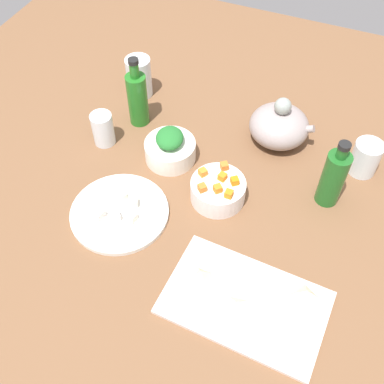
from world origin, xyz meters
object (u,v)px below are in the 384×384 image
object	(u,v)px
cutting_board	(245,303)
drinking_glass_2	(139,77)
plate_tofu	(120,213)
bowl_carrots	(218,190)
drinking_glass_0	(365,158)
drinking_glass_1	(103,129)
teapot	(279,125)
bottle_0	(137,98)
bottle_1	(333,177)
bowl_greens	(170,151)

from	to	relation	value
cutting_board	drinking_glass_2	world-z (taller)	drinking_glass_2
plate_tofu	bowl_carrots	world-z (taller)	bowl_carrots
drinking_glass_0	drinking_glass_1	bearing A→B (deg)	-166.10
teapot	drinking_glass_1	bearing A→B (deg)	-156.47
bottle_0	teapot	bearing A→B (deg)	11.38
plate_tofu	bottle_1	bearing A→B (deg)	28.06
cutting_board	bottle_1	world-z (taller)	bottle_1
drinking_glass_1	drinking_glass_2	bearing A→B (deg)	90.64
cutting_board	drinking_glass_1	size ratio (longest dim) A/B	3.59
bowl_carrots	bottle_0	bearing A→B (deg)	149.76
teapot	drinking_glass_0	xyz separation A→B (cm)	(23.83, -2.42, -0.72)
teapot	drinking_glass_0	world-z (taller)	teapot
plate_tofu	drinking_glass_1	bearing A→B (deg)	127.17
drinking_glass_1	bowl_carrots	bearing A→B (deg)	-10.50
drinking_glass_0	drinking_glass_1	world-z (taller)	drinking_glass_1
bottle_0	drinking_glass_0	size ratio (longest dim) A/B	2.25
bottle_0	bottle_1	distance (cm)	57.02
plate_tofu	drinking_glass_2	size ratio (longest dim) A/B	1.97
bowl_greens	drinking_glass_1	distance (cm)	19.70
drinking_glass_1	bottle_0	bearing A→B (deg)	65.61
cutting_board	drinking_glass_0	distance (cm)	51.22
bowl_greens	bottle_0	xyz separation A→B (cm)	(-14.40, 10.13, 5.76)
plate_tofu	drinking_glass_0	xyz separation A→B (cm)	(52.23, 37.70, 4.10)
cutting_board	teapot	bearing A→B (deg)	98.61
bowl_carrots	teapot	distance (cm)	27.29
cutting_board	bowl_greens	bearing A→B (deg)	134.56
bowl_carrots	bottle_1	distance (cm)	27.95
bottle_0	drinking_glass_2	bearing A→B (deg)	115.74
bottle_1	cutting_board	bearing A→B (deg)	-105.47
bowl_greens	bowl_carrots	size ratio (longest dim) A/B	0.99
drinking_glass_0	drinking_glass_2	xyz separation A→B (cm)	(-68.30, 5.79, 1.44)
cutting_board	drinking_glass_2	distance (cm)	75.45
plate_tofu	teapot	xyz separation A→B (cm)	(28.40, 40.11, 4.82)
teapot	bottle_1	world-z (taller)	bottle_1
bowl_carrots	teapot	world-z (taller)	teapot
bottle_1	drinking_glass_0	xyz separation A→B (cm)	(6.40, 13.27, -3.59)
drinking_glass_0	plate_tofu	bearing A→B (deg)	-144.18
drinking_glass_0	bowl_carrots	bearing A→B (deg)	-143.50
bottle_1	drinking_glass_0	size ratio (longest dim) A/B	2.08
bowl_greens	drinking_glass_2	world-z (taller)	drinking_glass_2
plate_tofu	bowl_carrots	size ratio (longest dim) A/B	1.77
teapot	drinking_glass_1	distance (cm)	48.23
plate_tofu	bottle_0	distance (cm)	34.89
drinking_glass_0	bowl_greens	bearing A→B (deg)	-162.19
bowl_carrots	bottle_1	size ratio (longest dim) A/B	0.70
bowl_greens	bottle_0	distance (cm)	18.52
bowl_carrots	bottle_0	distance (cm)	36.40
bowl_greens	drinking_glass_0	distance (cm)	50.96
cutting_board	bowl_carrots	xyz separation A→B (cm)	(-15.69, 24.88, 2.39)
bowl_greens	teapot	xyz separation A→B (cm)	(24.65, 17.99, 2.59)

